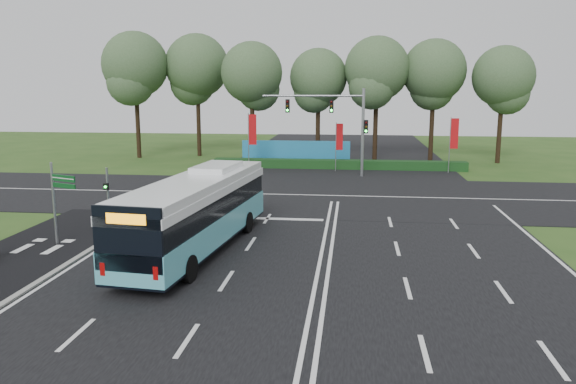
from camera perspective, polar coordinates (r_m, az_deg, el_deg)
The scene contains 15 objects.
ground at distance 25.45m, azimuth 3.56°, elevation -5.60°, with size 120.00×120.00×0.00m, color #2A4D19.
road_main at distance 25.45m, azimuth 3.56°, elevation -5.56°, with size 20.00×120.00×0.04m, color black.
road_cross at distance 37.11m, azimuth 4.57°, elevation -0.39°, with size 120.00×14.00×0.05m, color black.
bike_path at distance 26.41m, azimuth -25.21°, elevation -5.95°, with size 5.00×18.00×0.06m, color black.
kerb_strip at distance 25.24m, azimuth -20.55°, elevation -6.28°, with size 0.25×18.00×0.12m, color gray.
city_bus at distance 24.65m, azimuth -9.19°, elevation -2.02°, with size 3.86×12.43×3.51m.
pedestrian_signal at distance 30.43m, azimuth -17.85°, elevation -0.21°, with size 0.25×0.40×3.03m.
street_sign at distance 27.05m, azimuth -22.30°, elevation -0.16°, with size 1.40×0.61×3.81m.
banner_flag_left at distance 48.69m, azimuth -3.73°, elevation 5.99°, with size 0.71×0.19×4.88m.
banner_flag_mid at distance 47.58m, azimuth 5.16°, elevation 5.33°, with size 0.61×0.16×4.16m.
banner_flag_right at distance 48.32m, azimuth 16.43°, elevation 5.39°, with size 0.69×0.08×4.67m.
traffic_light_gantry at distance 44.99m, azimuth 5.33°, elevation 7.49°, with size 8.41×0.28×7.00m.
hedge at distance 49.38m, azimuth 5.12°, elevation 2.80°, with size 22.00×1.20×0.80m, color #153916.
blue_hoarding at distance 52.02m, azimuth 0.79°, elevation 4.02°, with size 10.00×0.30×2.20m, color teal.
eucalyptus_row at distance 55.61m, azimuth 1.19°, elevation 12.25°, with size 41.28×8.90×12.51m.
Camera 1 is at (1.25, -24.41, 7.12)m, focal length 35.00 mm.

